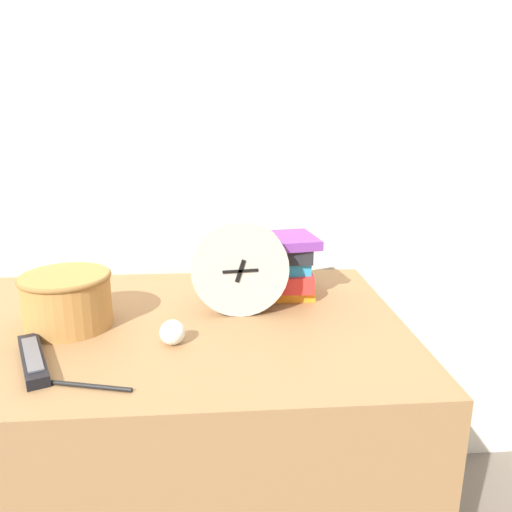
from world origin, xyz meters
name	(u,v)px	position (x,y,z in m)	size (l,w,h in m)	color
wall_back	(166,90)	(0.00, 0.77, 1.20)	(6.00, 0.04, 2.40)	silver
desk	(167,459)	(0.00, 0.35, 0.35)	(1.06, 0.70, 0.70)	olive
desk_clock	(240,269)	(0.18, 0.38, 0.81)	(0.22, 0.04, 0.22)	#B7B2A8
book_stack	(269,267)	(0.26, 0.50, 0.77)	(0.23, 0.19, 0.15)	orange
basket	(67,298)	(-0.19, 0.35, 0.76)	(0.19, 0.19, 0.12)	#B27A3D
tv_remote	(33,359)	(-0.21, 0.18, 0.71)	(0.11, 0.19, 0.02)	black
crumpled_paper_ball	(172,332)	(0.04, 0.24, 0.73)	(0.05, 0.05, 0.05)	white
pen	(91,386)	(-0.08, 0.09, 0.70)	(0.14, 0.04, 0.01)	black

